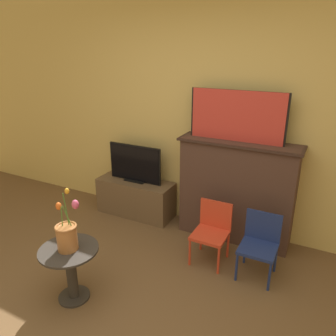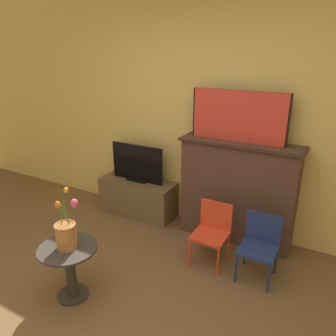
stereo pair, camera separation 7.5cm
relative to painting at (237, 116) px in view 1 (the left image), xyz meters
The scene contains 9 objects.
wall_back 0.43m from the painting, 154.18° to the left, with size 8.00×0.06×2.70m.
fireplace_mantel 0.82m from the painting, ahead, with size 1.30×0.36×1.15m.
painting is the anchor object (origin of this frame).
tv_stand 1.71m from the painting, behind, with size 1.00×0.37×0.47m.
tv_monitor 1.43m from the painting, behind, with size 0.73×0.12×0.47m.
chair_red 1.18m from the painting, 92.97° to the right, with size 0.34×0.34×0.62m.
chair_blue 1.27m from the painting, 49.48° to the right, with size 0.34×0.34×0.62m.
side_table 2.14m from the painting, 119.11° to the right, with size 0.50×0.50×0.50m.
vase_tulips 2.00m from the painting, 119.12° to the right, with size 0.18×0.19×0.53m.
Camera 1 is at (1.28, -1.35, 2.09)m, focal length 35.00 mm.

